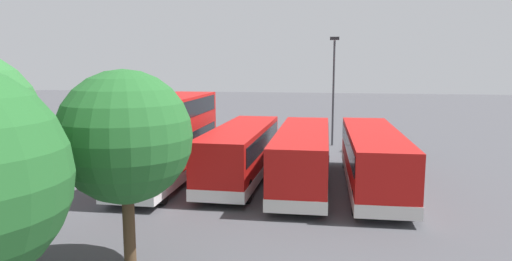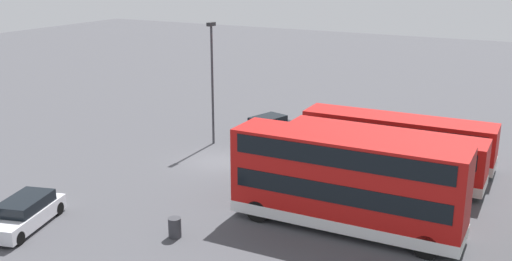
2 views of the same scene
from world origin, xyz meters
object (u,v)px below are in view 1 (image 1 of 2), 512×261
at_px(bus_single_deck_third, 241,151).
at_px(bus_single_deck_second, 303,155).
at_px(car_small_green, 148,130).
at_px(bus_single_deck_near_end, 373,157).
at_px(lamp_post_tall, 334,83).
at_px(bus_double_decker_fourth, 168,137).
at_px(car_hatchback_silver, 380,143).
at_px(waste_bin_yellow, 142,148).

bearing_deg(bus_single_deck_third, bus_single_deck_second, 171.23).
bearing_deg(car_small_green, bus_single_deck_near_end, 143.92).
bearing_deg(lamp_post_tall, bus_double_decker_fourth, 56.19).
xyz_separation_m(bus_single_deck_second, bus_single_deck_third, (3.38, -0.52, -0.00)).
bearing_deg(car_hatchback_silver, bus_double_decker_fourth, 41.03).
distance_m(car_small_green, waste_bin_yellow, 7.40).
bearing_deg(bus_single_deck_near_end, bus_single_deck_third, -2.80).
xyz_separation_m(bus_single_deck_second, lamp_post_tall, (-1.38, -12.44, 3.25)).
bearing_deg(bus_single_deck_second, lamp_post_tall, -96.33).
distance_m(bus_single_deck_third, bus_double_decker_fourth, 4.00).
height_order(bus_single_deck_third, lamp_post_tall, lamp_post_tall).
height_order(bus_single_deck_third, waste_bin_yellow, bus_single_deck_third).
xyz_separation_m(bus_double_decker_fourth, waste_bin_yellow, (4.53, -6.56, -1.97)).
xyz_separation_m(bus_single_deck_third, car_small_green, (10.87, -12.62, -0.92)).
relative_size(bus_single_deck_second, lamp_post_tall, 1.37).
bearing_deg(car_small_green, bus_single_deck_second, 137.31).
bearing_deg(bus_double_decker_fourth, car_small_green, -62.42).
bearing_deg(car_small_green, bus_double_decker_fourth, 117.58).
height_order(bus_single_deck_near_end, bus_single_deck_third, same).
height_order(car_hatchback_silver, waste_bin_yellow, car_hatchback_silver).
bearing_deg(waste_bin_yellow, car_small_green, -70.03).
bearing_deg(car_small_green, waste_bin_yellow, 109.97).
height_order(bus_single_deck_near_end, lamp_post_tall, lamp_post_tall).
xyz_separation_m(car_small_green, waste_bin_yellow, (-2.53, 6.95, -0.23)).
xyz_separation_m(car_small_green, lamp_post_tall, (-15.63, 0.71, 4.17)).
distance_m(bus_single_deck_third, lamp_post_tall, 13.24).
xyz_separation_m(bus_single_deck_second, bus_double_decker_fourth, (7.19, 0.37, 0.83)).
xyz_separation_m(bus_single_deck_near_end, bus_single_deck_third, (6.92, -0.34, -0.00)).
distance_m(bus_single_deck_third, waste_bin_yellow, 10.16).
xyz_separation_m(bus_double_decker_fourth, car_hatchback_silver, (-11.96, -10.41, -1.75)).
xyz_separation_m(car_hatchback_silver, car_small_green, (19.02, -3.11, 0.00)).
relative_size(bus_single_deck_third, car_small_green, 2.19).
relative_size(bus_single_deck_third, lamp_post_tall, 1.28).
bearing_deg(bus_double_decker_fourth, bus_single_deck_second, -177.07).
bearing_deg(bus_single_deck_near_end, waste_bin_yellow, -21.50).
height_order(bus_double_decker_fourth, car_small_green, bus_double_decker_fourth).
xyz_separation_m(lamp_post_tall, waste_bin_yellow, (13.11, 6.24, -4.40)).
bearing_deg(bus_single_deck_second, waste_bin_yellow, -27.85).
distance_m(bus_single_deck_near_end, waste_bin_yellow, 16.45).
height_order(bus_single_deck_near_end, car_hatchback_silver, bus_single_deck_near_end).
height_order(bus_double_decker_fourth, car_hatchback_silver, bus_double_decker_fourth).
xyz_separation_m(bus_single_deck_near_end, car_hatchback_silver, (-1.23, -9.85, -0.92)).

